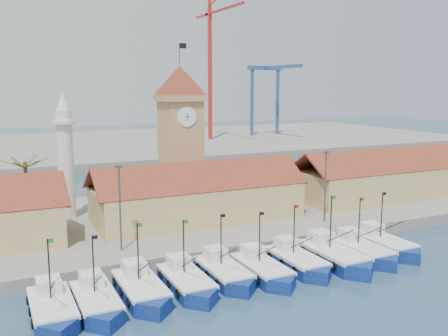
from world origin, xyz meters
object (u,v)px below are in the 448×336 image
boat_5 (263,271)px  clock_tower (181,135)px  boat_0 (53,311)px  minaret (65,155)px

boat_5 → clock_tower: (0.50, 23.79, 11.26)m
boat_0 → clock_tower: (20.12, 24.14, 11.25)m
boat_0 → boat_5: 19.63m
clock_tower → minaret: size_ratio=1.39×
boat_5 → clock_tower: clock_tower is taller
boat_0 → minaret: (5.12, 26.14, 9.02)m
minaret → boat_5: bearing=-60.6°
boat_0 → clock_tower: clock_tower is taller
boat_0 → boat_5: bearing=1.0°
boat_0 → clock_tower: size_ratio=0.40×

